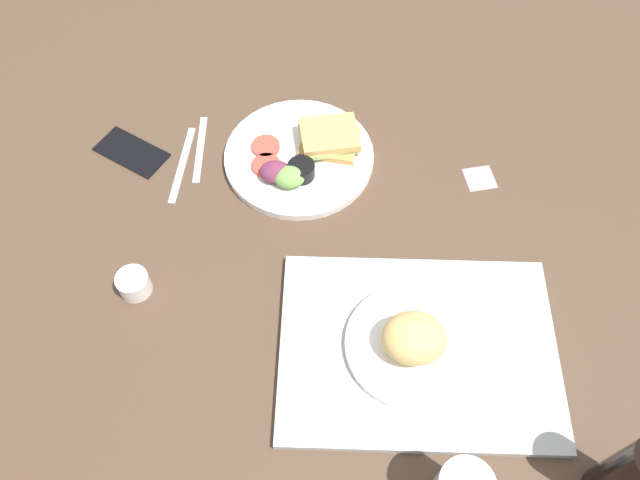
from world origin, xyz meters
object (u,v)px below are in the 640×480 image
(bread_plate_near, at_px, (414,342))
(knife, at_px, (184,164))
(sticky_note, at_px, (481,178))
(cell_phone, at_px, (133,152))
(serving_tray, at_px, (420,349))
(fork, at_px, (201,149))
(plate_with_salad, at_px, (304,156))
(soda_bottle, at_px, (631,476))
(espresso_cup, at_px, (135,284))

(bread_plate_near, xyz_separation_m, knife, (0.43, -0.38, -0.04))
(bread_plate_near, xyz_separation_m, sticky_note, (-0.15, -0.36, -0.04))
(knife, bearing_deg, cell_phone, -100.35)
(knife, distance_m, cell_phone, 0.11)
(knife, bearing_deg, serving_tray, 53.64)
(fork, height_order, sticky_note, fork)
(bread_plate_near, height_order, plate_with_salad, bread_plate_near)
(cell_phone, bearing_deg, soda_bottle, 172.47)
(sticky_note, bearing_deg, knife, -1.66)
(fork, distance_m, knife, 0.05)
(bread_plate_near, height_order, soda_bottle, soda_bottle)
(bread_plate_near, relative_size, knife, 1.13)
(knife, height_order, cell_phone, cell_phone)
(plate_with_salad, bearing_deg, soda_bottle, 127.85)
(serving_tray, relative_size, soda_bottle, 2.46)
(fork, relative_size, sticky_note, 3.04)
(espresso_cup, bearing_deg, sticky_note, -157.27)
(plate_with_salad, height_order, soda_bottle, soda_bottle)
(bread_plate_near, height_order, sticky_note, bread_plate_near)
(espresso_cup, distance_m, cell_phone, 0.31)
(plate_with_salad, xyz_separation_m, cell_phone, (0.34, -0.01, -0.01))
(serving_tray, distance_m, soda_bottle, 0.34)
(bread_plate_near, height_order, cell_phone, bread_plate_near)
(fork, height_order, knife, same)
(bread_plate_near, height_order, fork, bread_plate_near)
(sticky_note, bearing_deg, bread_plate_near, 67.05)
(sticky_note, bearing_deg, soda_bottle, 101.91)
(serving_tray, bearing_deg, sticky_note, -111.29)
(espresso_cup, xyz_separation_m, knife, (-0.04, -0.28, -0.02))
(sticky_note, bearing_deg, fork, -5.87)
(plate_with_salad, bearing_deg, serving_tray, 117.70)
(espresso_cup, relative_size, cell_phone, 0.39)
(soda_bottle, xyz_separation_m, knife, (0.70, -0.58, -0.09))
(knife, bearing_deg, sticky_note, 92.42)
(knife, relative_size, cell_phone, 1.32)
(plate_with_salad, relative_size, sticky_note, 5.26)
(bread_plate_near, height_order, knife, bread_plate_near)
(espresso_cup, distance_m, knife, 0.28)
(plate_with_salad, distance_m, knife, 0.24)
(fork, bearing_deg, espresso_cup, -14.22)
(serving_tray, distance_m, fork, 0.59)
(soda_bottle, height_order, sticky_note, soda_bottle)
(serving_tray, xyz_separation_m, fork, (0.41, -0.42, -0.01))
(fork, height_order, cell_phone, cell_phone)
(plate_with_salad, distance_m, cell_phone, 0.34)
(knife, xyz_separation_m, cell_phone, (0.11, -0.03, 0.00))
(soda_bottle, bearing_deg, plate_with_salad, -52.15)
(plate_with_salad, relative_size, fork, 1.73)
(plate_with_salad, bearing_deg, knife, 3.85)
(soda_bottle, bearing_deg, cell_phone, -37.11)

